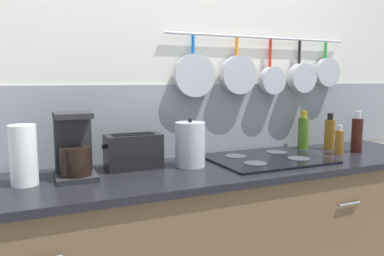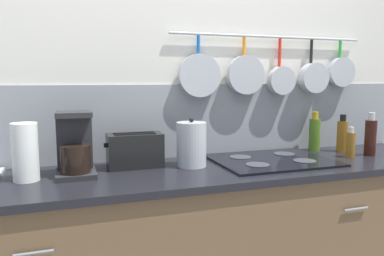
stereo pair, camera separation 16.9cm
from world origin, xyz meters
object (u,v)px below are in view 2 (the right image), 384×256
Objects in this scene: bottle_olive_oil at (315,134)px; bottle_sesame_oil at (351,144)px; paper_towel_roll at (25,152)px; coffee_maker at (75,149)px; toaster at (135,150)px; bottle_vinegar at (342,135)px; kettle at (192,144)px; bottle_cooking_wine at (370,137)px.

bottle_sesame_oil is (0.07, -0.23, -0.03)m from bottle_olive_oil.
coffee_maker is at bearing 9.58° from paper_towel_roll.
paper_towel_roll is at bearing -168.28° from toaster.
bottle_sesame_oil is 0.76× the size of bottle_vinegar.
coffee_maker is 0.30m from toaster.
paper_towel_roll reaches higher than kettle.
bottle_vinegar is at bearing 3.28° from paper_towel_roll.
kettle is at bearing 2.21° from paper_towel_roll.
paper_towel_roll is 1.05× the size of bottle_olive_oil.
paper_towel_roll is 1.78m from bottle_vinegar.
coffee_maker is at bearing -166.76° from toaster.
bottle_vinegar is 0.91× the size of bottle_cooking_wine.
toaster is 1.28m from bottle_vinegar.
bottle_sesame_oil is (1.50, -0.08, -0.05)m from coffee_maker.
coffee_maker is 1.57m from bottle_vinegar.
paper_towel_roll is at bearing -177.79° from kettle.
bottle_vinegar is (0.14, -0.08, -0.01)m from bottle_olive_oil.
kettle is 1.44× the size of bottle_sesame_oil.
bottle_cooking_wine reaches higher than kettle.
coffee_maker is at bearing 179.48° from kettle.
kettle is 1.08m from bottle_cooking_wine.
bottle_olive_oil is at bearing 4.09° from toaster.
bottle_cooking_wine is at bearing -46.49° from bottle_olive_oil.
toaster is 1.22m from bottle_sesame_oil.
kettle is 1.00× the size of bottle_cooking_wine.
paper_towel_roll is 1.11× the size of bottle_vinegar.
bottle_sesame_oil is at bearing -177.56° from bottle_cooking_wine.
bottle_olive_oil is at bearing 6.44° from paper_towel_roll.
paper_towel_roll is at bearing 178.66° from bottle_cooking_wine.
bottle_cooking_wine is (1.08, -0.07, -0.00)m from kettle.
coffee_maker reaches higher than bottle_sesame_oil.
bottle_olive_oil reaches higher than bottle_vinegar.
bottle_cooking_wine is (1.65, -0.08, -0.01)m from coffee_maker.
paper_towel_roll is at bearing -170.42° from coffee_maker.
paper_towel_roll is 0.88× the size of toaster.
bottle_olive_oil is 0.16m from bottle_vinegar.
paper_towel_roll is at bearing 178.33° from bottle_sesame_oil.
bottle_olive_oil is 1.06× the size of bottle_vinegar.
bottle_cooking_wine is (0.15, 0.01, 0.03)m from bottle_sesame_oil.
bottle_cooking_wine is (0.22, -0.23, 0.00)m from bottle_olive_oil.
bottle_vinegar is at bearing 4.11° from kettle.
bottle_olive_oil is 1.39× the size of bottle_sesame_oil.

